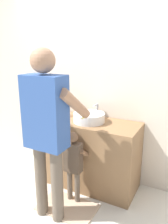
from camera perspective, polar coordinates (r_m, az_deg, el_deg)
name	(u,v)px	position (r m, az deg, el deg)	size (l,w,h in m)	color
ground_plane	(78,195)	(2.88, -1.48, -20.64)	(14.00, 14.00, 0.00)	silver
back_wall	(101,78)	(2.90, 4.38, 8.60)	(4.40, 0.08, 2.70)	beige
vanity_cabinet	(89,153)	(2.88, 1.41, -10.58)	(1.22, 0.54, 0.86)	olive
sink_basin	(89,117)	(2.68, 1.29, -1.40)	(0.38, 0.38, 0.11)	white
faucet	(97,111)	(2.88, 3.32, 0.26)	(0.18, 0.14, 0.18)	#B7BABF
toothbrush_cup	(65,112)	(2.92, -5.02, -0.11)	(0.07, 0.07, 0.21)	#D86666
bath_mat	(67,207)	(2.71, -4.29, -23.21)	(0.64, 0.40, 0.02)	#CCAD8E
child_toddler	(74,161)	(2.53, -2.71, -12.51)	(0.26, 0.26, 0.86)	#6B5B4C
adult_parent	(47,123)	(2.14, -9.51, -2.76)	(0.54, 0.56, 1.73)	#6B5B4C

